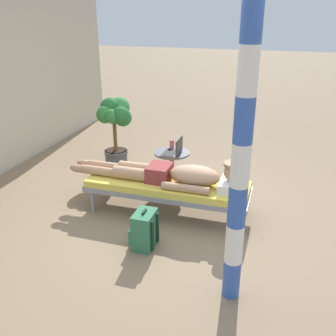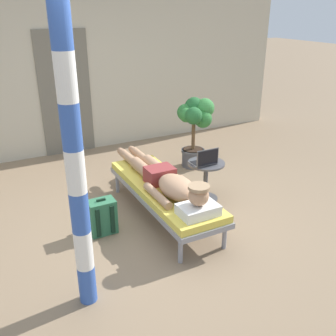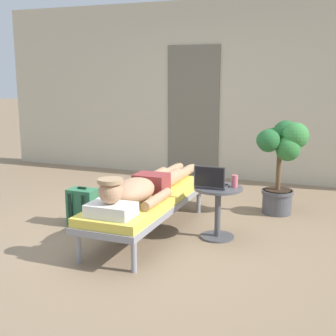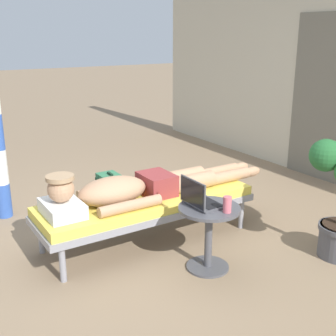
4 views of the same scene
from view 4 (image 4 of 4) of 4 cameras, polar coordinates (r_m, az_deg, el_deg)
ground_plane at (r=4.06m, az=-4.26°, el=-9.02°), size 40.00×40.00×0.00m
house_door_panel at (r=5.79m, az=19.29°, el=8.63°), size 0.84×0.03×2.04m
lounge_chair at (r=3.88m, az=-2.78°, el=-4.73°), size 0.63×1.97×0.42m
person_reclining at (r=3.77m, az=-4.09°, el=-2.57°), size 0.53×2.17×0.33m
side_table at (r=3.42m, az=5.36°, el=-7.70°), size 0.48×0.48×0.52m
laptop at (r=3.35m, az=4.15°, el=-4.04°), size 0.31×0.24×0.23m
drink_glass at (r=3.25m, az=7.77°, el=-4.76°), size 0.06×0.06×0.12m
backpack at (r=4.58m, az=-7.44°, el=-3.34°), size 0.30×0.26×0.42m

